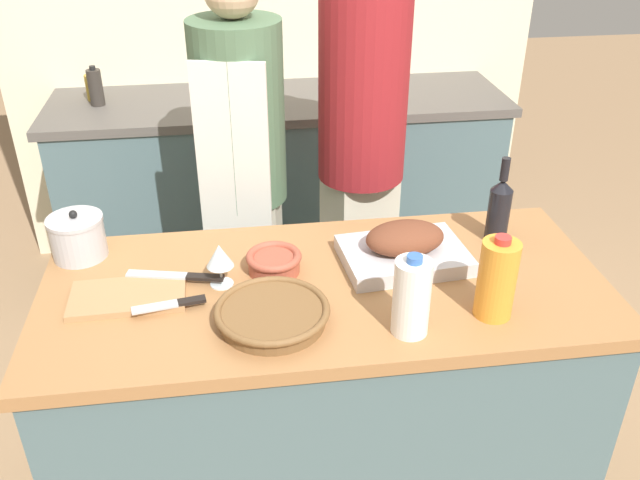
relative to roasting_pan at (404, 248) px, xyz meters
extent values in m
cube|color=#4C666B|center=(-0.25, -0.08, -0.50)|extent=(1.55, 0.70, 0.82)
cube|color=#A37042|center=(-0.25, -0.08, -0.07)|extent=(1.59, 0.72, 0.04)
cube|color=#4C666B|center=(-0.25, 1.39, -0.47)|extent=(2.06, 0.58, 0.88)
cube|color=#56514C|center=(-0.25, 1.39, -0.01)|extent=(2.12, 0.60, 0.04)
cube|color=beige|center=(-0.25, 1.74, 0.37)|extent=(2.62, 0.10, 2.55)
cube|color=#BCBCC1|center=(0.00, 0.00, -0.03)|extent=(0.38, 0.29, 0.04)
ellipsoid|color=brown|center=(0.00, 0.00, 0.03)|extent=(0.25, 0.17, 0.09)
cylinder|color=brown|center=(-0.41, -0.24, -0.03)|extent=(0.28, 0.28, 0.04)
torus|color=brown|center=(-0.41, -0.24, -0.01)|extent=(0.30, 0.30, 0.02)
cube|color=#AD7F51|center=(-0.79, -0.08, -0.04)|extent=(0.31, 0.18, 0.02)
cylinder|color=#B7B7BC|center=(-0.95, 0.17, 0.01)|extent=(0.16, 0.16, 0.12)
cylinder|color=#B7B7BC|center=(-0.95, 0.17, 0.07)|extent=(0.16, 0.16, 0.01)
sphere|color=black|center=(-0.95, 0.17, 0.09)|extent=(0.02, 0.02, 0.02)
cylinder|color=#A84C38|center=(-0.38, 0.00, -0.02)|extent=(0.15, 0.15, 0.05)
torus|color=#A84C38|center=(-0.38, 0.00, 0.00)|extent=(0.16, 0.16, 0.02)
cylinder|color=orange|center=(0.17, -0.28, 0.06)|extent=(0.10, 0.10, 0.22)
cylinder|color=red|center=(0.17, -0.28, 0.18)|extent=(0.04, 0.04, 0.02)
cylinder|color=white|center=(-0.07, -0.32, 0.05)|extent=(0.09, 0.09, 0.21)
cylinder|color=#3360B2|center=(-0.07, -0.32, 0.17)|extent=(0.04, 0.04, 0.02)
cylinder|color=black|center=(0.32, 0.09, 0.04)|extent=(0.07, 0.07, 0.17)
cone|color=black|center=(0.32, 0.09, 0.14)|extent=(0.07, 0.07, 0.03)
cylinder|color=black|center=(0.32, 0.09, 0.19)|extent=(0.03, 0.03, 0.07)
cylinder|color=silver|center=(-0.53, -0.04, -0.05)|extent=(0.07, 0.07, 0.00)
cylinder|color=silver|center=(-0.53, -0.04, -0.02)|extent=(0.01, 0.01, 0.06)
cone|color=silver|center=(-0.53, -0.04, 0.05)|extent=(0.08, 0.08, 0.07)
cube|color=#B7B7BC|center=(-0.71, 0.00, -0.03)|extent=(0.18, 0.07, 0.01)
cube|color=black|center=(-0.58, -0.03, -0.03)|extent=(0.11, 0.05, 0.01)
cube|color=#B7B7BC|center=(-0.71, -0.16, -0.03)|extent=(0.12, 0.05, 0.01)
cube|color=black|center=(-0.61, -0.14, -0.03)|extent=(0.08, 0.04, 0.01)
cylinder|color=#332D28|center=(-1.06, 1.41, 0.09)|extent=(0.06, 0.06, 0.16)
cylinder|color=black|center=(-1.06, 1.41, 0.18)|extent=(0.03, 0.03, 0.02)
cylinder|color=#B28E2D|center=(-1.09, 1.48, 0.07)|extent=(0.06, 0.06, 0.12)
cylinder|color=black|center=(-1.09, 1.48, 0.13)|extent=(0.02, 0.02, 0.02)
cube|color=beige|center=(-0.45, 0.67, -0.52)|extent=(0.29, 0.23, 0.78)
cylinder|color=#4C6B4C|center=(-0.45, 0.67, 0.20)|extent=(0.32, 0.32, 0.65)
cube|color=silver|center=(-0.48, 0.52, 0.01)|extent=(0.25, 0.07, 0.83)
cube|color=beige|center=(0.00, 0.69, -0.49)|extent=(0.31, 0.27, 0.83)
cylinder|color=maroon|center=(0.00, 0.69, 0.27)|extent=(0.33, 0.33, 0.69)
camera|label=1|loc=(-0.48, -1.65, 1.02)|focal=38.00mm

